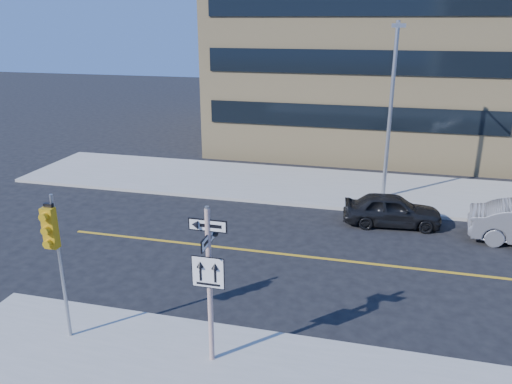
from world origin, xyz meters
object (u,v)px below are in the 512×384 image
(parked_car_a, at_px, (392,210))
(streetlight_a, at_px, (391,101))
(sign_pole, at_px, (209,277))
(traffic_signal, at_px, (53,239))

(parked_car_a, relative_size, streetlight_a, 0.50)
(sign_pole, xyz_separation_m, streetlight_a, (4.00, 13.27, 2.32))
(parked_car_a, bearing_deg, traffic_signal, 136.34)
(sign_pole, height_order, streetlight_a, streetlight_a)
(sign_pole, xyz_separation_m, traffic_signal, (-4.00, -0.15, 0.59))
(traffic_signal, relative_size, streetlight_a, 0.50)
(sign_pole, distance_m, traffic_signal, 4.05)
(sign_pole, relative_size, streetlight_a, 0.51)
(parked_car_a, height_order, streetlight_a, streetlight_a)
(sign_pole, relative_size, parked_car_a, 1.02)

